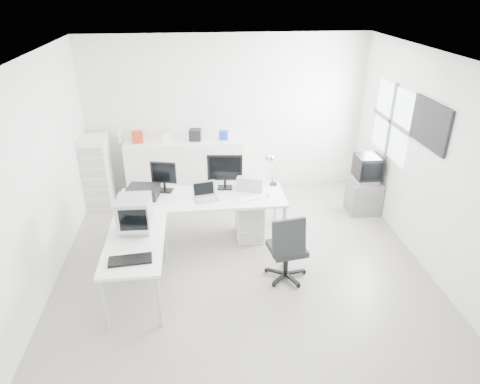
{
  "coord_description": "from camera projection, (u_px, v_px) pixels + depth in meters",
  "views": [
    {
      "loc": [
        -0.55,
        -4.95,
        3.59
      ],
      "look_at": [
        0.0,
        0.2,
        1.0
      ],
      "focal_mm": 32.0,
      "sensor_mm": 36.0,
      "label": 1
    }
  ],
  "objects": [
    {
      "name": "floor",
      "position": [
        242.0,
        261.0,
        6.06
      ],
      "size": [
        5.0,
        5.0,
        0.01
      ],
      "primitive_type": "cube",
      "color": "#B9B7A6",
      "rests_on": "ground"
    },
    {
      "name": "ceiling",
      "position": [
        242.0,
        57.0,
        4.81
      ],
      "size": [
        5.0,
        5.0,
        0.01
      ],
      "primitive_type": "cube",
      "color": "white",
      "rests_on": "back_wall"
    },
    {
      "name": "back_wall",
      "position": [
        226.0,
        115.0,
        7.66
      ],
      "size": [
        5.0,
        0.02,
        2.8
      ],
      "primitive_type": "cube",
      "color": "white",
      "rests_on": "floor"
    },
    {
      "name": "left_wall",
      "position": [
        38.0,
        180.0,
        5.2
      ],
      "size": [
        0.02,
        5.0,
        2.8
      ],
      "primitive_type": "cube",
      "color": "white",
      "rests_on": "floor"
    },
    {
      "name": "right_wall",
      "position": [
        429.0,
        163.0,
        5.67
      ],
      "size": [
        0.02,
        5.0,
        2.8
      ],
      "primitive_type": "cube",
      "color": "white",
      "rests_on": "floor"
    },
    {
      "name": "window",
      "position": [
        391.0,
        121.0,
        6.65
      ],
      "size": [
        0.02,
        1.2,
        1.1
      ],
      "primitive_type": null,
      "color": "white",
      "rests_on": "right_wall"
    },
    {
      "name": "wall_picture",
      "position": [
        430.0,
        124.0,
        5.54
      ],
      "size": [
        0.04,
        0.9,
        0.6
      ],
      "primitive_type": null,
      "color": "black",
      "rests_on": "right_wall"
    },
    {
      "name": "main_desk",
      "position": [
        203.0,
        219.0,
        6.38
      ],
      "size": [
        2.4,
        0.8,
        0.75
      ],
      "primitive_type": null,
      "color": "white",
      "rests_on": "floor"
    },
    {
      "name": "side_desk",
      "position": [
        138.0,
        267.0,
        5.32
      ],
      "size": [
        0.7,
        1.4,
        0.75
      ],
      "primitive_type": null,
      "color": "white",
      "rests_on": "floor"
    },
    {
      "name": "drawer_pedestal",
      "position": [
        249.0,
        219.0,
        6.52
      ],
      "size": [
        0.4,
        0.5,
        0.6
      ],
      "primitive_type": "cube",
      "color": "white",
      "rests_on": "floor"
    },
    {
      "name": "inkjet_printer",
      "position": [
        143.0,
        192.0,
        6.18
      ],
      "size": [
        0.5,
        0.42,
        0.16
      ],
      "primitive_type": "cube",
      "rotation": [
        0.0,
        0.0,
        -0.19
      ],
      "color": "black",
      "rests_on": "main_desk"
    },
    {
      "name": "lcd_monitor_small",
      "position": [
        164.0,
        177.0,
        6.28
      ],
      "size": [
        0.42,
        0.3,
        0.48
      ],
      "primitive_type": null,
      "rotation": [
        0.0,
        0.0,
        -0.25
      ],
      "color": "black",
      "rests_on": "main_desk"
    },
    {
      "name": "lcd_monitor_large",
      "position": [
        225.0,
        172.0,
        6.35
      ],
      "size": [
        0.54,
        0.26,
        0.54
      ],
      "primitive_type": null,
      "rotation": [
        0.0,
        0.0,
        -0.11
      ],
      "color": "black",
      "rests_on": "main_desk"
    },
    {
      "name": "laptop",
      "position": [
        206.0,
        193.0,
        6.08
      ],
      "size": [
        0.37,
        0.38,
        0.21
      ],
      "primitive_type": null,
      "rotation": [
        0.0,
        0.0,
        0.21
      ],
      "color": "#B7B7BA",
      "rests_on": "main_desk"
    },
    {
      "name": "white_keyboard",
      "position": [
        248.0,
        199.0,
        6.14
      ],
      "size": [
        0.41,
        0.23,
        0.02
      ],
      "primitive_type": "cube",
      "rotation": [
        0.0,
        0.0,
        0.29
      ],
      "color": "white",
      "rests_on": "main_desk"
    },
    {
      "name": "white_mouse",
      "position": [
        268.0,
        195.0,
        6.2
      ],
      "size": [
        0.07,
        0.07,
        0.07
      ],
      "primitive_type": "sphere",
      "color": "white",
      "rests_on": "main_desk"
    },
    {
      "name": "laser_printer",
      "position": [
        252.0,
        181.0,
        6.43
      ],
      "size": [
        0.48,
        0.44,
        0.22
      ],
      "primitive_type": "cube",
      "rotation": [
        0.0,
        0.0,
        -0.33
      ],
      "color": "#ADADAD",
      "rests_on": "main_desk"
    },
    {
      "name": "desk_lamp",
      "position": [
        274.0,
        169.0,
        6.47
      ],
      "size": [
        0.21,
        0.21,
        0.52
      ],
      "primitive_type": null,
      "rotation": [
        0.0,
        0.0,
        0.25
      ],
      "color": "silver",
      "rests_on": "main_desk"
    },
    {
      "name": "crt_monitor",
      "position": [
        135.0,
        214.0,
        5.27
      ],
      "size": [
        0.43,
        0.43,
        0.48
      ],
      "primitive_type": null,
      "rotation": [
        0.0,
        0.0,
        -0.04
      ],
      "color": "#B7B7BA",
      "rests_on": "side_desk"
    },
    {
      "name": "black_keyboard",
      "position": [
        130.0,
        260.0,
        4.79
      ],
      "size": [
        0.49,
        0.23,
        0.03
      ],
      "primitive_type": "cube",
      "rotation": [
        0.0,
        0.0,
        0.09
      ],
      "color": "black",
      "rests_on": "side_desk"
    },
    {
      "name": "office_chair",
      "position": [
        287.0,
        245.0,
        5.53
      ],
      "size": [
        0.66,
        0.66,
        1.0
      ],
      "primitive_type": null,
      "rotation": [
        0.0,
        0.0,
        0.16
      ],
      "color": "#2A2D30",
      "rests_on": "floor"
    },
    {
      "name": "tv_cabinet",
      "position": [
        364.0,
        197.0,
        7.24
      ],
      "size": [
        0.52,
        0.42,
        0.56
      ],
      "primitive_type": "cube",
      "color": "slate",
      "rests_on": "floor"
    },
    {
      "name": "crt_tv",
      "position": [
        368.0,
        169.0,
        7.02
      ],
      "size": [
        0.5,
        0.48,
        0.45
      ],
      "primitive_type": null,
      "color": "black",
      "rests_on": "tv_cabinet"
    },
    {
      "name": "sideboard",
      "position": [
        186.0,
        168.0,
        7.75
      ],
      "size": [
        2.08,
        0.52,
        1.04
      ],
      "primitive_type": "cube",
      "color": "white",
      "rests_on": "floor"
    },
    {
      "name": "clutter_box_a",
      "position": [
        137.0,
        137.0,
        7.4
      ],
      "size": [
        0.21,
        0.2,
        0.19
      ],
      "primitive_type": "cube",
      "rotation": [
        0.0,
        0.0,
        0.18
      ],
      "color": "#A22B17",
      "rests_on": "sideboard"
    },
    {
      "name": "clutter_box_b",
      "position": [
        167.0,
        138.0,
        7.46
      ],
      "size": [
        0.14,
        0.12,
        0.13
      ],
      "primitive_type": "cube",
      "rotation": [
        0.0,
        0.0,
        0.11
      ],
      "color": "white",
      "rests_on": "sideboard"
    },
    {
      "name": "clutter_box_c",
      "position": [
        195.0,
        135.0,
        7.49
      ],
      "size": [
        0.22,
        0.21,
        0.2
      ],
      "primitive_type": "cube",
      "rotation": [
        0.0,
        0.0,
        -0.14
      ],
      "color": "black",
      "rests_on": "sideboard"
    },
    {
      "name": "clutter_box_d",
      "position": [
        224.0,
        135.0,
        7.55
      ],
      "size": [
        0.17,
        0.16,
        0.15
      ],
      "primitive_type": "cube",
      "rotation": [
        0.0,
        0.0,
        -0.18
      ],
      "color": "#1A38B8",
      "rests_on": "sideboard"
    },
    {
      "name": "clutter_bottle",
      "position": [
        120.0,
        136.0,
        7.4
      ],
      "size": [
        0.07,
        0.07,
        0.22
      ],
      "primitive_type": "cylinder",
      "color": "white",
      "rests_on": "sideboard"
    },
    {
      "name": "filing_cabinet",
      "position": [
        97.0,
        172.0,
        7.36
      ],
      "size": [
        0.43,
        0.51,
        1.23
      ],
      "primitive_type": "cube",
      "color": "white",
      "rests_on": "floor"
    }
  ]
}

